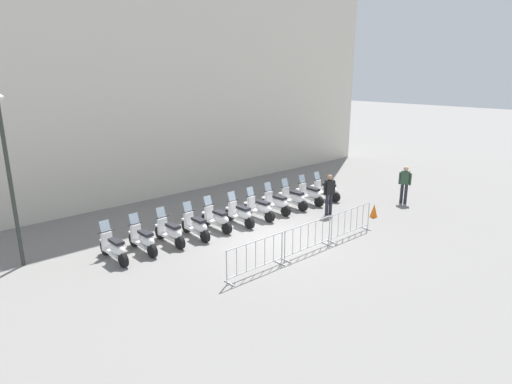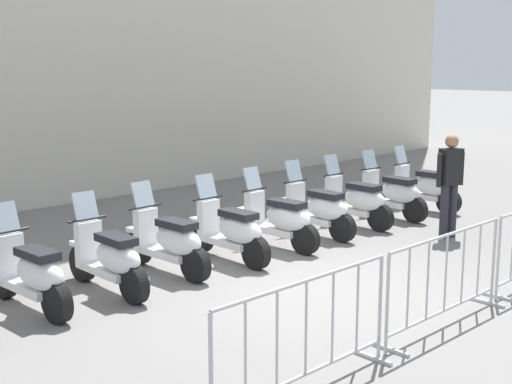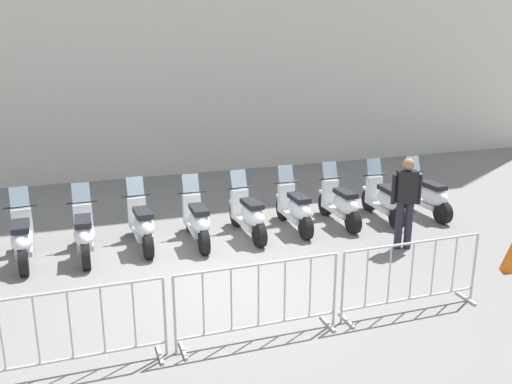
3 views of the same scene
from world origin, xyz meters
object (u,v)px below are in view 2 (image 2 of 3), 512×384
(motorcycle_5, at_px, (231,231))
(barrier_segment_1, at_px, (445,281))
(motorcycle_7, at_px, (318,210))
(motorcycle_9, at_px, (392,194))
(motorcycle_10, at_px, (424,188))
(barrier_segment_0, at_px, (306,338))
(motorcycle_8, at_px, (356,201))
(motorcycle_4, at_px, (169,242))
(officer_near_row_end, at_px, (450,180))
(motorcycle_3, at_px, (110,259))
(motorcycle_6, at_px, (279,220))
(motorcycle_2, at_px, (31,274))

(motorcycle_5, xyz_separation_m, barrier_segment_1, (-0.44, -3.52, 0.07))
(motorcycle_7, xyz_separation_m, motorcycle_9, (2.03, -0.31, 0.00))
(motorcycle_7, relative_size, motorcycle_9, 1.00)
(motorcycle_10, distance_m, barrier_segment_1, 6.25)
(motorcycle_7, bearing_deg, motorcycle_10, -8.97)
(motorcycle_5, distance_m, barrier_segment_0, 4.24)
(barrier_segment_1, bearing_deg, motorcycle_10, 27.42)
(motorcycle_8, distance_m, barrier_segment_1, 4.78)
(motorcycle_4, xyz_separation_m, motorcycle_5, (1.00, -0.26, 0.00))
(motorcycle_4, height_order, officer_near_row_end, officer_near_row_end)
(motorcycle_10, height_order, barrier_segment_1, motorcycle_10)
(motorcycle_3, height_order, motorcycle_9, same)
(motorcycle_5, xyz_separation_m, motorcycle_6, (1.03, -0.10, 0.00))
(motorcycle_7, xyz_separation_m, motorcycle_10, (3.05, -0.48, 0.00))
(motorcycle_5, relative_size, motorcycle_7, 1.00)
(motorcycle_4, relative_size, motorcycle_5, 1.00)
(motorcycle_7, bearing_deg, motorcycle_4, 172.15)
(barrier_segment_0, xyz_separation_m, officer_near_row_end, (6.11, 1.33, 0.45))
(motorcycle_10, bearing_deg, motorcycle_5, 172.86)
(motorcycle_8, bearing_deg, motorcycle_7, 172.61)
(motorcycle_2, distance_m, motorcycle_7, 5.14)
(motorcycle_10, relative_size, barrier_segment_0, 0.78)
(motorcycle_2, relative_size, motorcycle_7, 1.00)
(motorcycle_2, height_order, officer_near_row_end, officer_near_row_end)
(motorcycle_8, xyz_separation_m, motorcycle_9, (1.01, -0.18, 0.00))
(motorcycle_10, xyz_separation_m, officer_near_row_end, (-1.74, -1.26, 0.53))
(motorcycle_3, bearing_deg, motorcycle_8, -6.22)
(officer_near_row_end, bearing_deg, motorcycle_9, 63.37)
(barrier_segment_0, distance_m, barrier_segment_1, 2.31)
(motorcycle_4, bearing_deg, motorcycle_7, -7.85)
(barrier_segment_0, xyz_separation_m, barrier_segment_1, (2.29, -0.29, 0.00))
(barrier_segment_0, bearing_deg, motorcycle_3, 78.73)
(motorcycle_4, bearing_deg, barrier_segment_0, -116.45)
(motorcycle_8, xyz_separation_m, barrier_segment_0, (-5.81, -2.94, 0.07))
(motorcycle_8, bearing_deg, officer_near_row_end, -79.66)
(motorcycle_3, xyz_separation_m, officer_near_row_end, (5.41, -2.16, 0.53))
(motorcycle_2, bearing_deg, motorcycle_8, -7.05)
(barrier_segment_0, bearing_deg, officer_near_row_end, 12.33)
(motorcycle_7, distance_m, motorcycle_9, 2.05)
(motorcycle_5, distance_m, barrier_segment_1, 3.55)
(motorcycle_3, bearing_deg, motorcycle_2, 168.77)
(motorcycle_6, xyz_separation_m, barrier_segment_1, (-1.47, -3.42, 0.07))
(motorcycle_9, bearing_deg, barrier_segment_1, -146.02)
(motorcycle_4, distance_m, barrier_segment_1, 3.82)
(motorcycle_2, relative_size, motorcycle_6, 1.00)
(motorcycle_6, bearing_deg, motorcycle_2, 172.03)
(motorcycle_3, relative_size, motorcycle_7, 1.00)
(motorcycle_10, bearing_deg, motorcycle_6, 172.51)
(motorcycle_8, bearing_deg, motorcycle_3, 173.78)
(motorcycle_3, bearing_deg, motorcycle_7, -5.93)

